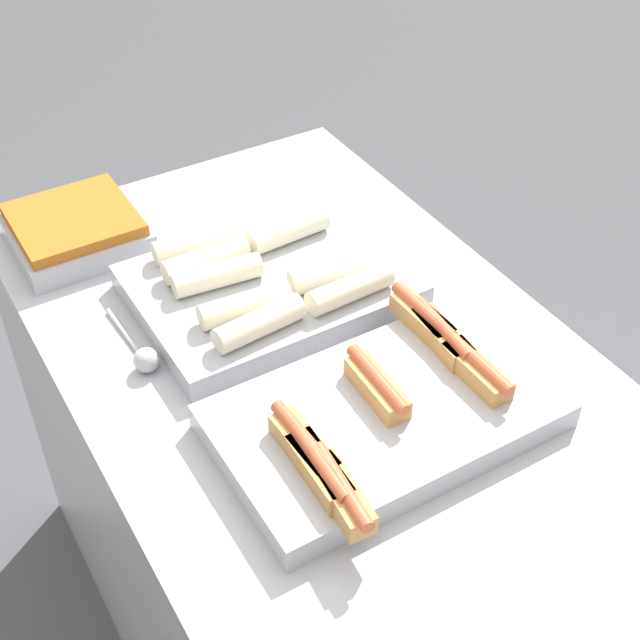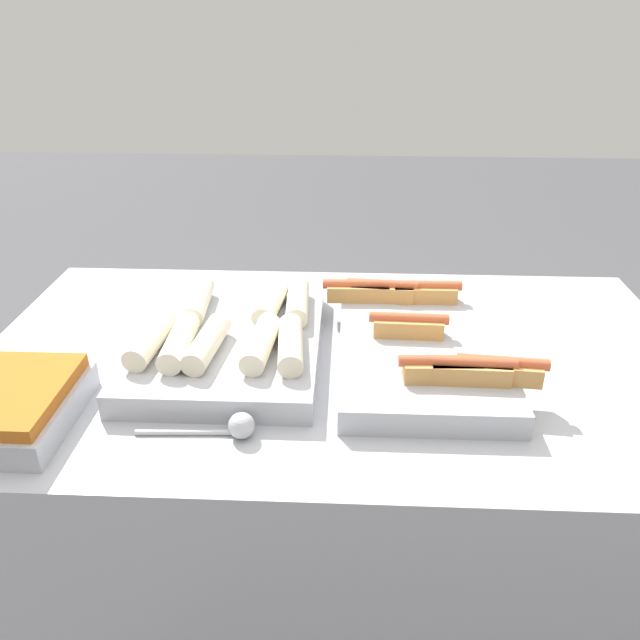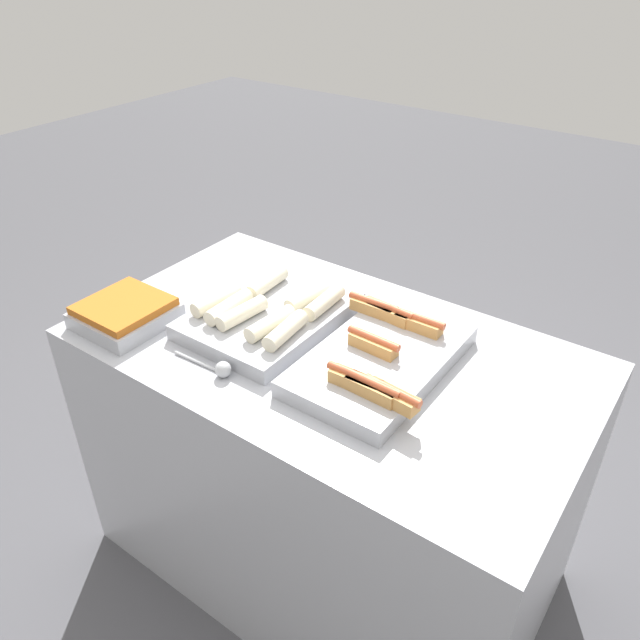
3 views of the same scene
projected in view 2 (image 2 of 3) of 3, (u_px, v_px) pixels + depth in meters
The scene contains 5 objects.
counter at pixel (333, 521), 1.53m from camera, with size 1.49×0.87×0.95m.
tray_hotdogs at pixel (420, 342), 1.28m from camera, with size 0.42×0.55×0.10m.
tray_wraps at pixel (231, 338), 1.29m from camera, with size 0.38×0.50×0.10m.
tray_side_front at pixel (0, 405), 1.08m from camera, with size 0.25×0.26×0.07m.
serving_spoon_near at pixel (233, 427), 1.05m from camera, with size 0.21×0.05×0.05m.
Camera 2 is at (0.02, -1.12, 1.62)m, focal length 35.00 mm.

